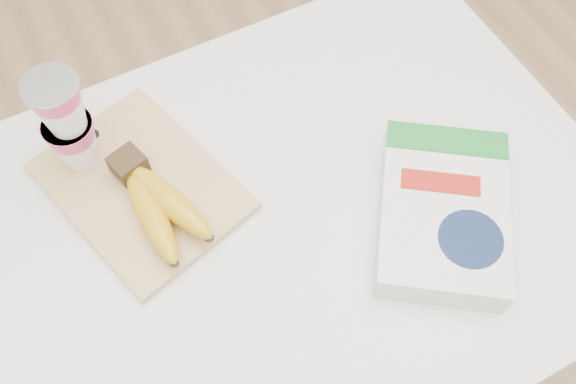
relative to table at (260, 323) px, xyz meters
The scene contains 5 objects.
table is the anchor object (origin of this frame).
cutting_board 0.47m from the table, 127.99° to the left, with size 0.23×0.31×0.02m, color tan.
bananas 0.48m from the table, 139.82° to the left, with size 0.11×0.22×0.06m.
yogurt_stack 0.61m from the table, 127.24° to the left, with size 0.08×0.08×0.18m.
cereal_box 0.54m from the table, 23.93° to the right, with size 0.30×0.32×0.06m.
Camera 1 is at (-0.15, -0.40, 1.71)m, focal length 40.00 mm.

